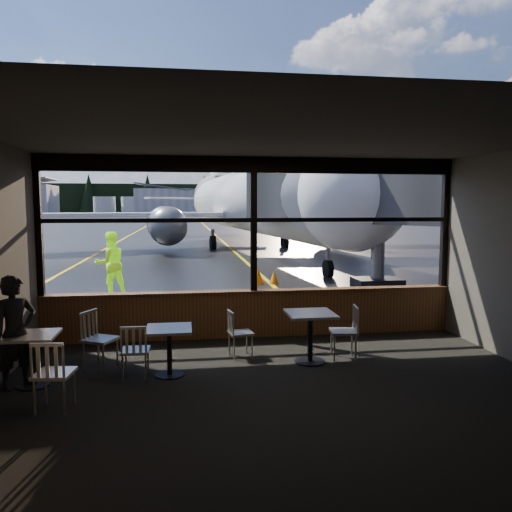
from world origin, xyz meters
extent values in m
plane|color=black|center=(0.00, 120.00, 0.00)|extent=(520.00, 520.00, 0.00)
cube|color=black|center=(0.00, -3.00, 0.01)|extent=(8.00, 6.00, 0.01)
cube|color=#38332D|center=(0.00, -3.00, 3.50)|extent=(8.00, 6.00, 0.04)
cube|color=#4D473D|center=(0.00, -6.00, 1.75)|extent=(8.00, 0.04, 3.50)
cube|color=#542F19|center=(0.00, 0.00, 0.45)|extent=(8.00, 0.28, 0.90)
cube|color=black|center=(0.00, 0.00, 3.35)|extent=(8.00, 0.18, 0.30)
cube|color=black|center=(-3.95, 0.00, 2.20)|extent=(0.12, 0.12, 2.60)
cube|color=black|center=(0.00, 0.00, 2.20)|extent=(0.12, 0.12, 2.60)
cube|color=black|center=(3.95, 0.00, 2.20)|extent=(0.12, 0.12, 2.60)
cube|color=black|center=(0.00, 0.00, 2.30)|extent=(8.00, 0.10, 0.08)
imported|color=black|center=(-3.70, -2.26, 0.80)|extent=(0.69, 0.68, 1.61)
imported|color=#BFF219|center=(-3.43, 5.12, 0.92)|extent=(1.11, 1.02, 1.84)
cone|color=orange|center=(1.59, 6.43, 0.23)|extent=(0.33, 0.33, 0.46)
cone|color=#E76307|center=(-5.37, 20.66, 0.22)|extent=(0.31, 0.31, 0.43)
cylinder|color=silver|center=(-30.00, 182.00, 3.00)|extent=(8.00, 8.00, 6.00)
cylinder|color=silver|center=(-20.00, 182.00, 3.00)|extent=(8.00, 8.00, 6.00)
cylinder|color=silver|center=(-10.00, 182.00, 3.00)|extent=(8.00, 8.00, 6.00)
cube|color=black|center=(0.00, 210.00, 6.00)|extent=(360.00, 3.00, 12.00)
cone|color=orange|center=(1.08, 6.57, 0.27)|extent=(0.39, 0.39, 0.55)
camera|label=1|loc=(-1.35, -9.53, 2.57)|focal=35.00mm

